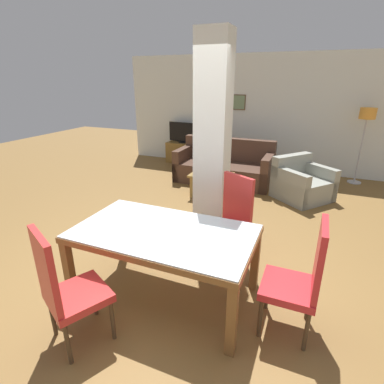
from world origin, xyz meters
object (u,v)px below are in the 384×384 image
Objects in this scene: dining_chair_head_right at (301,277)px; bottle at (207,171)px; dining_chair_far_right at (231,218)px; tv_stand at (188,153)px; coffee_table at (211,185)px; sofa at (224,168)px; tv_screen at (188,133)px; floor_lamp at (366,121)px; dining_table at (164,243)px; armchair at (301,184)px; dining_chair_near_left at (65,287)px.

dining_chair_head_right is 4.52× the size of bottle.
dining_chair_head_right is at bearing 162.00° from dining_chair_far_right.
bottle reaches higher than tv_stand.
coffee_table is at bearing 74.75° from bottle.
sofa is 1.81m from tv_screen.
dining_chair_head_right is 0.69× the size of floor_lamp.
dining_chair_head_right reaches higher than sofa.
bottle is (-0.00, -1.10, 0.24)m from sofa.
armchair is at bearing 71.84° from dining_table.
tv_screen is at bearing -33.13° from dining_chair_far_right.
dining_table reaches higher than coffee_table.
dining_chair_near_left is 5.97m from tv_stand.
bottle is at bearing 118.24° from dining_chair_near_left.
tv_screen is at bearing 110.94° from dining_table.
floor_lamp is (0.84, 4.82, 0.76)m from dining_chair_head_right.
dining_chair_far_right reaches higher than tv_stand.
dining_chair_far_right is 1.42× the size of coffee_table.
dining_chair_far_right is 0.69× the size of floor_lamp.
dining_table is 5.33m from floor_lamp.
coffee_table is (0.03, -0.96, -0.07)m from sofa.
dining_chair_far_right is at bearing 44.97° from dining_chair_head_right.
bottle is (-1.65, -0.69, 0.26)m from armchair.
dining_chair_far_right is (0.44, 0.87, -0.03)m from dining_table.
armchair is (1.56, 4.28, -0.30)m from dining_chair_near_left.
dining_chair_head_right is at bearing 0.00° from dining_table.
tv_screen is at bearing 123.97° from coffee_table.
armchair is 3.39m from tv_screen.
dining_table is at bearing -69.06° from tv_stand.
coffee_table is at bearing -143.26° from floor_lamp.
bottle is at bearing 34.10° from dining_chair_head_right.
dining_chair_far_right is 1.95m from dining_chair_near_left.
tv_screen is at bearing 0.00° from tv_stand.
dining_chair_head_right is (1.31, 0.00, -0.03)m from dining_table.
dining_table reaches higher than tv_stand.
tv_stand is at bearing 110.94° from dining_table.
dining_chair_head_right reaches higher than dining_table.
tv_stand is at bearing 130.80° from dining_chair_near_left.
armchair reaches higher than dining_table.
sofa reaches higher than coffee_table.
floor_lamp reaches higher than tv_stand.
dining_chair_near_left is 6.30m from floor_lamp.
coffee_table is at bearing 130.22° from tv_screen.
dining_chair_near_left is 3.74m from coffee_table.
tv_screen is at bearing 130.80° from dining_chair_near_left.
dining_chair_far_right is 1.00× the size of dining_chair_head_right.
armchair is (0.68, 2.54, -0.30)m from dining_chair_far_right.
floor_lamp reaches higher than sofa.
dining_chair_near_left is 0.97× the size of tv_stand.
tv_stand is (-1.39, 2.06, 0.04)m from coffee_table.
dining_chair_near_left is 3.59m from bottle.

